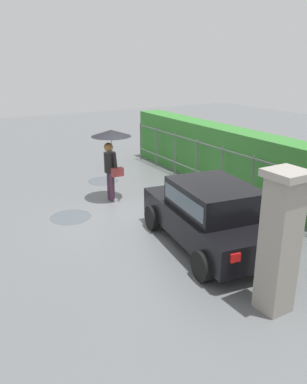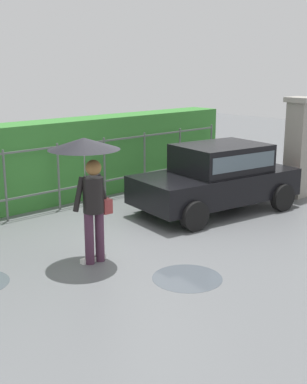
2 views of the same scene
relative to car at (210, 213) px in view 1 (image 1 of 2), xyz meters
name	(u,v)px [view 1 (image 1 of 2)]	position (x,y,z in m)	size (l,w,h in m)	color
ground_plane	(135,214)	(-2.47, -0.58, -0.80)	(40.00, 40.00, 0.00)	slate
car	(210,213)	(0.00, 0.00, 0.00)	(3.91, 2.28, 1.48)	black
pedestrian	(111,147)	(-3.86, -0.58, 0.79)	(1.14, 1.14, 2.07)	#47283D
gate_pillar	(280,242)	(2.36, -0.50, 0.44)	(0.60, 0.60, 2.42)	gray
fence_section	(222,169)	(-2.54, 2.43, 0.02)	(10.25, 0.05, 1.50)	#59605B
hedge_row	(240,162)	(-2.54, 3.15, 0.15)	(11.20, 0.90, 1.90)	#387F33
puddle_near	(71,217)	(-3.17, -2.13, -0.80)	(1.08, 1.08, 0.00)	#4C545B
puddle_far	(103,181)	(-5.66, -0.11, -0.80)	(1.04, 1.04, 0.00)	#4C545B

